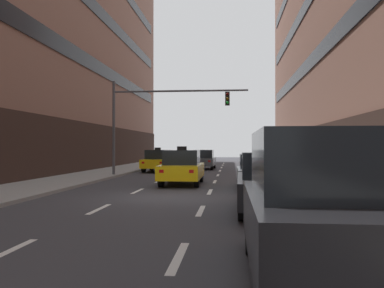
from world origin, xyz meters
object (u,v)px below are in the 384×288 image
at_px(car_parked_2, 257,172).
at_px(pedestrian_0, 307,161).
at_px(taxi_driving_1, 158,161).
at_px(traffic_signal_0, 155,111).
at_px(taxi_driving_2, 182,168).
at_px(car_driving_0, 204,160).
at_px(car_parked_0, 314,206).
at_px(pedestrian_1, 301,161).
at_px(car_parked_1, 272,183).

height_order(car_parked_2, pedestrian_0, pedestrian_0).
xyz_separation_m(taxi_driving_1, traffic_signal_0, (0.79, -5.30, 3.36)).
height_order(taxi_driving_2, car_parked_2, taxi_driving_2).
relative_size(car_driving_0, car_parked_2, 1.06).
height_order(taxi_driving_1, pedestrian_0, taxi_driving_1).
relative_size(car_parked_0, pedestrian_1, 2.73).
bearing_deg(car_parked_2, pedestrian_1, 60.85).
bearing_deg(taxi_driving_2, car_parked_1, -66.49).
bearing_deg(taxi_driving_1, pedestrian_1, -35.42).
distance_m(traffic_signal_0, pedestrian_1, 9.47).
xyz_separation_m(car_driving_0, taxi_driving_1, (-3.26, -3.78, 0.01)).
relative_size(taxi_driving_2, traffic_signal_0, 0.54).
bearing_deg(pedestrian_1, car_parked_2, -119.15).
distance_m(car_parked_2, traffic_signal_0, 9.54).
distance_m(car_parked_2, pedestrian_1, 5.84).
xyz_separation_m(taxi_driving_1, pedestrian_0, (10.29, -4.91, 0.21)).
height_order(car_parked_0, car_parked_2, car_parked_0).
relative_size(car_parked_1, traffic_signal_0, 0.54).
bearing_deg(car_parked_2, traffic_signal_0, 132.05).
height_order(car_driving_0, car_parked_2, car_driving_0).
distance_m(car_driving_0, car_parked_1, 22.64).
bearing_deg(car_parked_1, taxi_driving_2, 113.51).
distance_m(car_parked_1, traffic_signal_0, 14.94).
bearing_deg(car_parked_2, car_parked_1, -90.01).
height_order(car_driving_0, taxi_driving_2, taxi_driving_2).
bearing_deg(car_driving_0, car_parked_1, -81.10).
distance_m(car_parked_0, pedestrian_0, 19.86).
xyz_separation_m(taxi_driving_2, car_parked_2, (3.61, -1.63, -0.08)).
xyz_separation_m(taxi_driving_2, traffic_signal_0, (-2.35, 4.99, 3.33)).
distance_m(taxi_driving_2, traffic_signal_0, 6.44).
distance_m(taxi_driving_1, traffic_signal_0, 6.33).
bearing_deg(car_parked_1, pedestrian_1, 76.42).
relative_size(taxi_driving_2, car_parked_2, 1.10).
distance_m(car_parked_1, pedestrian_0, 14.13).
relative_size(car_parked_0, pedestrian_0, 2.80).
height_order(car_parked_0, car_parked_1, car_parked_0).
xyz_separation_m(traffic_signal_0, pedestrian_1, (8.81, -1.53, -3.12)).
distance_m(taxi_driving_2, car_parked_0, 14.62).
bearing_deg(pedestrian_0, car_driving_0, 128.99).
bearing_deg(taxi_driving_1, car_driving_0, 49.22).
xyz_separation_m(car_parked_1, traffic_signal_0, (-5.97, 13.29, 3.33)).
height_order(taxi_driving_1, traffic_signal_0, traffic_signal_0).
relative_size(traffic_signal_0, pedestrian_1, 5.39).
distance_m(car_driving_0, car_parked_0, 28.45).
height_order(car_parked_0, pedestrian_0, car_parked_0).
relative_size(car_driving_0, taxi_driving_2, 0.96).
xyz_separation_m(taxi_driving_2, pedestrian_1, (6.45, 3.46, 0.21)).
relative_size(car_driving_0, car_parked_1, 0.95).
height_order(car_parked_1, pedestrian_1, pedestrian_1).
distance_m(pedestrian_0, pedestrian_1, 2.04).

